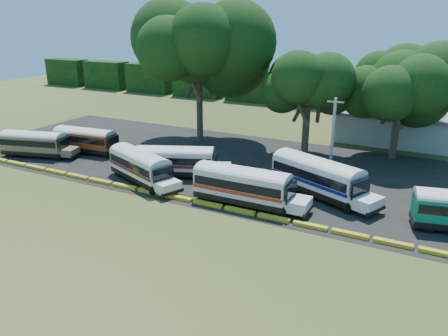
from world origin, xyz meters
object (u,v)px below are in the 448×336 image
at_px(bus_cream_west, 141,165).
at_px(bus_white_red, 244,184).
at_px(tree_west, 198,45).
at_px(bus_beige, 35,142).
at_px(bus_red, 87,139).

height_order(bus_cream_west, bus_white_red, bus_white_red).
bearing_deg(tree_west, bus_white_red, -49.54).
bearing_deg(bus_white_red, bus_beige, 176.58).
height_order(bus_red, tree_west, tree_west).
xyz_separation_m(bus_beige, bus_red, (4.24, 3.78, 0.02)).
xyz_separation_m(bus_red, tree_west, (9.16, 10.84, 10.33)).
height_order(bus_beige, bus_cream_west, bus_cream_west).
distance_m(bus_cream_west, bus_white_red, 11.21).
distance_m(bus_red, tree_west, 17.55).
bearing_deg(bus_red, bus_beige, -144.24).
relative_size(bus_beige, tree_west, 0.55).
bearing_deg(bus_beige, bus_cream_west, -19.26).
distance_m(bus_cream_west, tree_west, 18.98).
relative_size(bus_beige, bus_red, 0.99).
bearing_deg(tree_west, bus_cream_west, -80.80).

